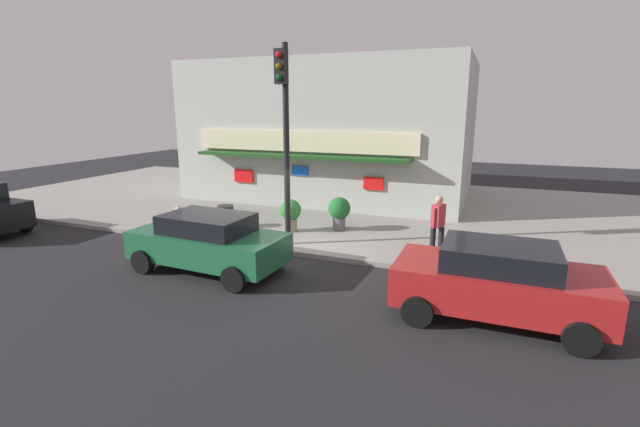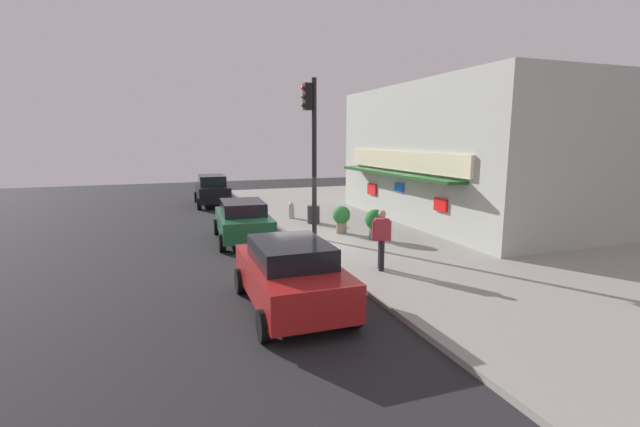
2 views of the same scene
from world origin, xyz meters
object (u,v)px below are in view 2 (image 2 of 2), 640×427
parked_car_black (212,190)px  trash_can (313,215)px  parked_car_red (291,274)px  traffic_light (312,139)px  potted_plant_by_window (341,217)px  parked_car_green (243,220)px  pedestrian (382,237)px  fire_hydrant (291,211)px  potted_plant_by_doorway (375,222)px

parked_car_black → trash_can: bearing=23.8°
parked_car_red → traffic_light: bearing=156.8°
traffic_light → potted_plant_by_window: bearing=110.5°
parked_car_green → pedestrian: bearing=28.3°
fire_hydrant → parked_car_red: bearing=-16.3°
trash_can → traffic_light: bearing=-20.1°
fire_hydrant → trash_can: size_ratio=0.97×
fire_hydrant → traffic_light: bearing=-6.1°
traffic_light → parked_car_red: bearing=-23.2°
trash_can → parked_car_green: (1.74, -3.48, 0.27)m
potted_plant_by_doorway → parked_car_black: (-11.94, -4.68, 0.08)m
trash_can → potted_plant_by_window: size_ratio=0.71×
traffic_light → potted_plant_by_window: 3.47m
parked_car_red → potted_plant_by_doorway: bearing=136.8°
parked_car_green → fire_hydrant: bearing=138.7°
pedestrian → parked_car_green: (-5.60, -3.01, -0.30)m
traffic_light → parked_car_black: bearing=-167.2°
pedestrian → parked_car_black: bearing=-168.6°
trash_can → parked_car_red: bearing=-22.2°
parked_car_green → parked_car_black: bearing=-179.5°
pedestrian → parked_car_red: pedestrian is taller
pedestrian → parked_car_red: bearing=-63.4°
fire_hydrant → trash_can: trash_can is taller
potted_plant_by_doorway → potted_plant_by_window: (-1.49, -0.75, -0.03)m
pedestrian → potted_plant_by_window: bearing=170.5°
parked_car_red → pedestrian: bearing=116.6°
trash_can → potted_plant_by_doorway: size_ratio=0.68×
parked_car_black → parked_car_red: bearing=-0.3°
potted_plant_by_window → parked_car_red: parked_car_red is taller
trash_can → parked_car_red: 9.66m
potted_plant_by_doorway → parked_car_red: parked_car_red is taller
traffic_light → parked_car_black: 11.66m
fire_hydrant → potted_plant_by_doorway: (5.41, 1.71, 0.32)m
parked_car_black → parked_car_green: (9.83, 0.08, -0.09)m
fire_hydrant → parked_car_red: 10.94m
potted_plant_by_doorway → parked_car_red: size_ratio=0.28×
potted_plant_by_doorway → potted_plant_by_window: 1.67m
traffic_light → trash_can: bearing=159.9°
traffic_light → parked_car_black: traffic_light is taller
pedestrian → parked_car_red: size_ratio=0.43×
traffic_light → potted_plant_by_window: (-0.53, 1.43, -3.11)m
fire_hydrant → parked_car_red: size_ratio=0.18×
pedestrian → parked_car_black: pedestrian is taller
potted_plant_by_window → parked_car_red: size_ratio=0.27×
pedestrian → parked_car_black: 15.74m
potted_plant_by_doorway → potted_plant_by_window: size_ratio=1.04×
traffic_light → parked_car_black: (-10.98, -2.50, -3.01)m
fire_hydrant → trash_can: 1.66m
pedestrian → potted_plant_by_doorway: pedestrian is taller
traffic_light → parked_car_green: bearing=-115.6°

